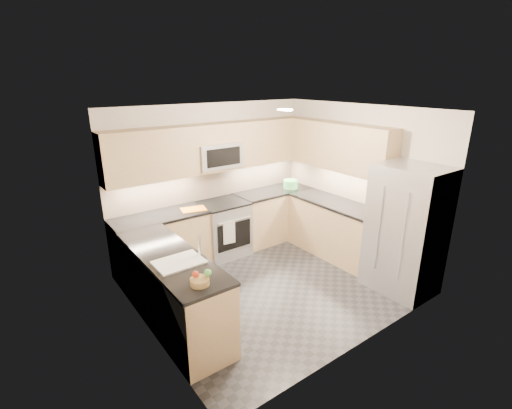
% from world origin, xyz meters
% --- Properties ---
extents(floor, '(3.60, 3.20, 0.00)m').
position_xyz_m(floor, '(0.00, 0.00, 0.00)').
color(floor, '#222327').
rests_on(floor, ground).
extents(ceiling, '(3.60, 3.20, 0.02)m').
position_xyz_m(ceiling, '(0.00, 0.00, 2.50)').
color(ceiling, beige).
rests_on(ceiling, wall_back).
extents(wall_back, '(3.60, 0.02, 2.50)m').
position_xyz_m(wall_back, '(0.00, 1.60, 1.25)').
color(wall_back, beige).
rests_on(wall_back, floor).
extents(wall_front, '(3.60, 0.02, 2.50)m').
position_xyz_m(wall_front, '(0.00, -1.60, 1.25)').
color(wall_front, beige).
rests_on(wall_front, floor).
extents(wall_left, '(0.02, 3.20, 2.50)m').
position_xyz_m(wall_left, '(-1.80, 0.00, 1.25)').
color(wall_left, beige).
rests_on(wall_left, floor).
extents(wall_right, '(0.02, 3.20, 2.50)m').
position_xyz_m(wall_right, '(1.80, 0.00, 1.25)').
color(wall_right, beige).
rests_on(wall_right, floor).
extents(base_cab_back_left, '(1.42, 0.60, 0.90)m').
position_xyz_m(base_cab_back_left, '(-1.09, 1.30, 0.45)').
color(base_cab_back_left, tan).
rests_on(base_cab_back_left, floor).
extents(base_cab_back_right, '(1.42, 0.60, 0.90)m').
position_xyz_m(base_cab_back_right, '(1.09, 1.30, 0.45)').
color(base_cab_back_right, tan).
rests_on(base_cab_back_right, floor).
extents(base_cab_right, '(0.60, 1.70, 0.90)m').
position_xyz_m(base_cab_right, '(1.50, 0.15, 0.45)').
color(base_cab_right, tan).
rests_on(base_cab_right, floor).
extents(base_cab_peninsula, '(0.60, 2.00, 0.90)m').
position_xyz_m(base_cab_peninsula, '(-1.50, 0.00, 0.45)').
color(base_cab_peninsula, tan).
rests_on(base_cab_peninsula, floor).
extents(countertop_back_left, '(1.42, 0.63, 0.04)m').
position_xyz_m(countertop_back_left, '(-1.09, 1.30, 0.92)').
color(countertop_back_left, black).
rests_on(countertop_back_left, base_cab_back_left).
extents(countertop_back_right, '(1.42, 0.63, 0.04)m').
position_xyz_m(countertop_back_right, '(1.09, 1.30, 0.92)').
color(countertop_back_right, black).
rests_on(countertop_back_right, base_cab_back_right).
extents(countertop_right, '(0.63, 1.70, 0.04)m').
position_xyz_m(countertop_right, '(1.50, 0.15, 0.92)').
color(countertop_right, black).
rests_on(countertop_right, base_cab_right).
extents(countertop_peninsula, '(0.63, 2.00, 0.04)m').
position_xyz_m(countertop_peninsula, '(-1.50, 0.00, 0.92)').
color(countertop_peninsula, black).
rests_on(countertop_peninsula, base_cab_peninsula).
extents(upper_cab_back, '(3.60, 0.35, 0.75)m').
position_xyz_m(upper_cab_back, '(0.00, 1.43, 1.83)').
color(upper_cab_back, tan).
rests_on(upper_cab_back, wall_back).
extents(upper_cab_right, '(0.35, 1.95, 0.75)m').
position_xyz_m(upper_cab_right, '(1.62, 0.28, 1.83)').
color(upper_cab_right, tan).
rests_on(upper_cab_right, wall_right).
extents(backsplash_back, '(3.60, 0.01, 0.51)m').
position_xyz_m(backsplash_back, '(0.00, 1.60, 1.20)').
color(backsplash_back, tan).
rests_on(backsplash_back, wall_back).
extents(backsplash_right, '(0.01, 2.30, 0.51)m').
position_xyz_m(backsplash_right, '(1.80, 0.45, 1.20)').
color(backsplash_right, tan).
rests_on(backsplash_right, wall_right).
extents(gas_range, '(0.76, 0.65, 0.91)m').
position_xyz_m(gas_range, '(0.00, 1.28, 0.46)').
color(gas_range, '#A7A9AF').
rests_on(gas_range, floor).
extents(range_cooktop, '(0.76, 0.65, 0.03)m').
position_xyz_m(range_cooktop, '(0.00, 1.28, 0.92)').
color(range_cooktop, black).
rests_on(range_cooktop, gas_range).
extents(oven_door_glass, '(0.62, 0.02, 0.45)m').
position_xyz_m(oven_door_glass, '(0.00, 0.95, 0.45)').
color(oven_door_glass, black).
rests_on(oven_door_glass, gas_range).
extents(oven_handle, '(0.60, 0.02, 0.02)m').
position_xyz_m(oven_handle, '(0.00, 0.93, 0.72)').
color(oven_handle, '#B2B5BA').
rests_on(oven_handle, gas_range).
extents(microwave, '(0.76, 0.40, 0.40)m').
position_xyz_m(microwave, '(0.00, 1.40, 1.70)').
color(microwave, '#A9ABB1').
rests_on(microwave, upper_cab_back).
extents(microwave_door, '(0.60, 0.01, 0.28)m').
position_xyz_m(microwave_door, '(0.00, 1.20, 1.70)').
color(microwave_door, black).
rests_on(microwave_door, microwave).
extents(refrigerator, '(0.70, 0.90, 1.80)m').
position_xyz_m(refrigerator, '(1.45, -1.15, 0.90)').
color(refrigerator, '#ADAFB5').
rests_on(refrigerator, floor).
extents(fridge_handle_left, '(0.02, 0.02, 1.20)m').
position_xyz_m(fridge_handle_left, '(1.08, -1.33, 0.95)').
color(fridge_handle_left, '#B2B5BA').
rests_on(fridge_handle_left, refrigerator).
extents(fridge_handle_right, '(0.02, 0.02, 1.20)m').
position_xyz_m(fridge_handle_right, '(1.08, -0.97, 0.95)').
color(fridge_handle_right, '#B2B5BA').
rests_on(fridge_handle_right, refrigerator).
extents(sink_basin, '(0.52, 0.38, 0.16)m').
position_xyz_m(sink_basin, '(-1.50, -0.25, 0.88)').
color(sink_basin, white).
rests_on(sink_basin, base_cab_peninsula).
extents(faucet, '(0.03, 0.03, 0.28)m').
position_xyz_m(faucet, '(-1.24, -0.25, 1.08)').
color(faucet, silver).
rests_on(faucet, countertop_peninsula).
extents(utensil_bowl, '(0.28, 0.28, 0.15)m').
position_xyz_m(utensil_bowl, '(1.43, 1.21, 1.02)').
color(utensil_bowl, '#4FB85B').
rests_on(utensil_bowl, countertop_back_right).
extents(cutting_board, '(0.43, 0.34, 0.01)m').
position_xyz_m(cutting_board, '(-0.56, 1.22, 0.95)').
color(cutting_board, orange).
rests_on(cutting_board, countertop_back_left).
extents(fruit_basket, '(0.20, 0.20, 0.07)m').
position_xyz_m(fruit_basket, '(-1.53, -0.79, 0.97)').
color(fruit_basket, '#A6854D').
rests_on(fruit_basket, countertop_peninsula).
extents(fruit_apple, '(0.07, 0.07, 0.07)m').
position_xyz_m(fruit_apple, '(-1.56, -0.76, 1.05)').
color(fruit_apple, '#B62E14').
rests_on(fruit_apple, fruit_basket).
extents(fruit_pear, '(0.08, 0.08, 0.08)m').
position_xyz_m(fruit_pear, '(-1.45, -0.81, 1.05)').
color(fruit_pear, '#52B04B').
rests_on(fruit_pear, fruit_basket).
extents(dish_towel_check, '(0.20, 0.05, 0.38)m').
position_xyz_m(dish_towel_check, '(-0.12, 0.91, 0.55)').
color(dish_towel_check, silver).
rests_on(dish_towel_check, oven_handle).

